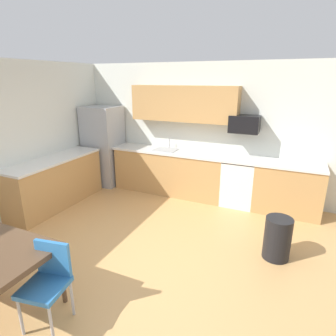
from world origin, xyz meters
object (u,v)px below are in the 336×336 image
at_px(oven_range, 239,182).
at_px(trash_bin, 277,238).
at_px(refrigerator, 104,146).
at_px(microwave, 244,124).
at_px(chair_near_table, 48,278).

xyz_separation_m(oven_range, trash_bin, (0.83, -1.57, -0.16)).
relative_size(oven_range, trash_bin, 1.52).
height_order(refrigerator, microwave, refrigerator).
xyz_separation_m(oven_range, microwave, (-0.00, 0.10, 1.12)).
bearing_deg(microwave, trash_bin, -63.42).
height_order(refrigerator, chair_near_table, refrigerator).
relative_size(oven_range, microwave, 1.69).
bearing_deg(refrigerator, microwave, 3.31).
distance_m(refrigerator, oven_range, 3.14).
distance_m(oven_range, chair_near_table, 3.82).
bearing_deg(microwave, chair_near_table, -107.55).
bearing_deg(trash_bin, microwave, 116.58).
relative_size(refrigerator, microwave, 3.31).
relative_size(refrigerator, trash_bin, 2.98).
distance_m(oven_range, microwave, 1.12).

